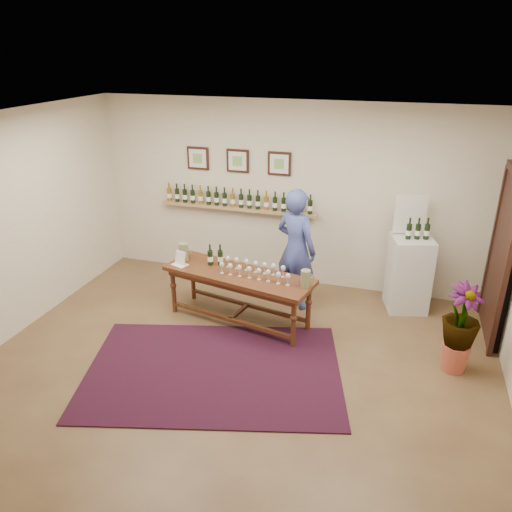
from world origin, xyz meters
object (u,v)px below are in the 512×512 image
(tasting_table, at_px, (238,280))
(person, at_px, (296,249))
(display_pedestal, at_px, (408,274))
(potted_plant, at_px, (460,329))

(tasting_table, relative_size, person, 1.22)
(display_pedestal, height_order, person, person)
(tasting_table, xyz_separation_m, person, (0.62, 0.68, 0.26))
(potted_plant, xyz_separation_m, person, (-2.13, 1.01, 0.32))
(display_pedestal, relative_size, person, 0.62)
(display_pedestal, bearing_deg, person, -166.33)
(tasting_table, xyz_separation_m, display_pedestal, (2.17, 1.05, -0.08))
(display_pedestal, xyz_separation_m, potted_plant, (0.59, -1.38, 0.01))
(person, bearing_deg, potted_plant, 178.77)
(tasting_table, height_order, display_pedestal, display_pedestal)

